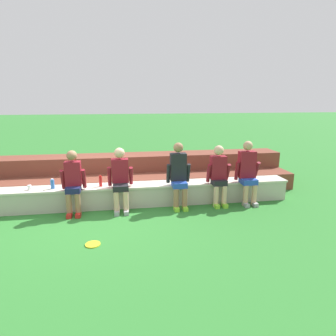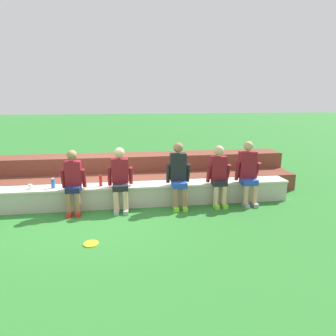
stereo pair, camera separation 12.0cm
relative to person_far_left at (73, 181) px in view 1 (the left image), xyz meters
The scene contains 12 objects.
ground_plane 0.84m from the person_far_left, ahead, with size 80.00×80.00×0.00m, color #2D752D.
stone_seating_wall 0.70m from the person_far_left, 30.40° to the left, with size 8.61×0.51×0.48m.
brick_bleachers 1.75m from the person_far_left, 73.97° to the left, with size 9.86×1.54×0.84m.
person_far_left is the anchor object (origin of this frame).
person_left_of_center 0.95m from the person_far_left, ahead, with size 0.53×0.59×1.33m.
person_center 2.20m from the person_far_left, ahead, with size 0.52×0.53×1.41m.
person_right_of_center 3.10m from the person_far_left, ahead, with size 0.52×0.47×1.33m.
person_far_right 3.77m from the person_far_left, ahead, with size 0.55×0.52×1.41m.
water_bottle_mid_right 0.59m from the person_far_left, 25.70° to the left, with size 0.07×0.07×0.25m.
water_bottle_center_gap 0.54m from the person_far_left, 151.92° to the left, with size 0.08×0.08×0.22m.
plastic_cup_middle 0.96m from the person_far_left, 165.52° to the left, with size 0.08×0.08×0.10m, color white.
frisbee 1.69m from the person_far_left, 72.22° to the right, with size 0.25×0.25×0.02m, color yellow.
Camera 1 is at (0.51, -6.02, 2.33)m, focal length 31.39 mm.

